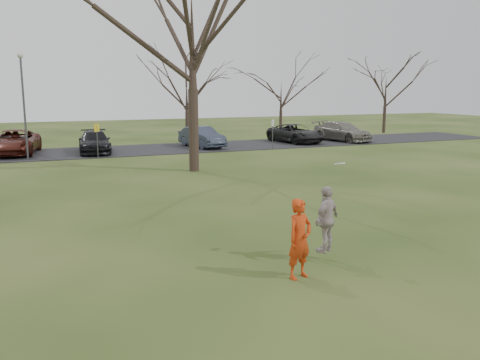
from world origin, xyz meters
The scene contains 14 objects.
ground centered at (0.00, 0.00, 0.00)m, with size 120.00×120.00×0.00m, color #1E380F.
parking_strip centered at (0.00, 25.00, 0.02)m, with size 62.00×6.50×0.04m, color black.
player_defender centered at (-0.35, -0.33, 0.91)m, with size 0.66×0.44×1.82m, color red.
car_2 centered at (-6.75, 25.57, 0.83)m, with size 2.61×5.66×1.57m, color #4B1A11.
car_3 centered at (-1.88, 24.51, 0.75)m, with size 1.99×4.89×1.42m, color black.
car_5 centered at (5.66, 24.75, 0.78)m, with size 1.57×4.49×1.48m, color #333B4C.
car_6 centered at (13.49, 25.06, 0.75)m, with size 2.37×5.13×1.43m, color black.
car_7 centered at (17.60, 24.65, 0.81)m, with size 2.14×5.27×1.53m, color gray.
catching_play centered at (0.83, 0.44, 1.06)m, with size 1.05×0.82×2.25m.
lamp_post centered at (-6.00, 22.50, 3.97)m, with size 0.34×0.34×6.27m.
sign_yellow centered at (-2.00, 22.00, 1.45)m, with size 0.35×0.35×2.08m.
sign_white centered at (10.00, 22.00, 1.45)m, with size 0.35×0.35×2.08m.
big_tree centered at (2.00, 15.00, 7.00)m, with size 9.00×9.00×14.00m, color #352821, non-canonical shape.
small_tree_row centered at (4.38, 30.06, 3.89)m, with size 55.00×5.90×8.50m.
Camera 1 is at (-5.76, -9.82, 4.23)m, focal length 37.67 mm.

